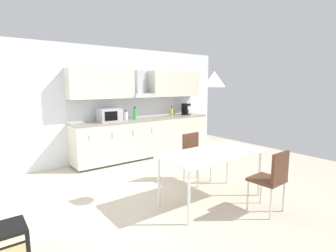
{
  "coord_description": "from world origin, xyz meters",
  "views": [
    {
      "loc": [
        -2.43,
        -3.13,
        1.73
      ],
      "look_at": [
        0.36,
        0.59,
        1.0
      ],
      "focal_mm": 28.0,
      "sensor_mm": 36.0,
      "label": 1
    }
  ],
  "objects": [
    {
      "name": "ground_plane",
      "position": [
        0.0,
        0.0,
        -0.01
      ],
      "size": [
        8.2,
        7.45,
        0.02
      ],
      "primitive_type": "cube",
      "color": "beige"
    },
    {
      "name": "wall_back",
      "position": [
        0.0,
        2.53,
        1.29
      ],
      "size": [
        6.56,
        0.1,
        2.58
      ],
      "primitive_type": "cube",
      "color": "silver",
      "rests_on": "ground_plane"
    },
    {
      "name": "kitchen_counter",
      "position": [
        0.86,
        2.18,
        0.47
      ],
      "size": [
        3.49,
        0.64,
        0.94
      ],
      "color": "#333333",
      "rests_on": "ground_plane"
    },
    {
      "name": "backsplash_tile",
      "position": [
        0.86,
        2.47,
        1.17
      ],
      "size": [
        3.47,
        0.02,
        0.47
      ],
      "primitive_type": "cube",
      "color": "silver",
      "rests_on": "kitchen_counter"
    },
    {
      "name": "upper_wall_cabinets",
      "position": [
        0.86,
        2.31,
        1.75
      ],
      "size": [
        3.47,
        0.4,
        0.65
      ],
      "color": "beige"
    },
    {
      "name": "microwave",
      "position": [
        -0.04,
        2.18,
        1.08
      ],
      "size": [
        0.48,
        0.35,
        0.28
      ],
      "color": "#ADADB2",
      "rests_on": "kitchen_counter"
    },
    {
      "name": "coffee_maker",
      "position": [
        2.16,
        2.2,
        1.09
      ],
      "size": [
        0.18,
        0.19,
        0.3
      ],
      "color": "black",
      "rests_on": "kitchen_counter"
    },
    {
      "name": "bottle_green",
      "position": [
        0.58,
        2.16,
        1.07
      ],
      "size": [
        0.08,
        0.08,
        0.3
      ],
      "color": "green",
      "rests_on": "kitchen_counter"
    },
    {
      "name": "bottle_white",
      "position": [
        0.36,
        2.19,
        1.04
      ],
      "size": [
        0.08,
        0.08,
        0.23
      ],
      "color": "white",
      "rests_on": "kitchen_counter"
    },
    {
      "name": "bottle_yellow",
      "position": [
        1.71,
        2.22,
        1.04
      ],
      "size": [
        0.07,
        0.07,
        0.25
      ],
      "color": "yellow",
      "rests_on": "kitchen_counter"
    },
    {
      "name": "dining_table",
      "position": [
        0.34,
        -0.53,
        0.7
      ],
      "size": [
        1.59,
        0.76,
        0.75
      ],
      "color": "white",
      "rests_on": "ground_plane"
    },
    {
      "name": "chair_near_right",
      "position": [
        0.7,
        -1.29,
        0.53
      ],
      "size": [
        0.42,
        0.42,
        0.87
      ],
      "color": "#4C2D1E",
      "rests_on": "ground_plane"
    },
    {
      "name": "chair_far_right",
      "position": [
        0.69,
        0.23,
        0.53
      ],
      "size": [
        0.43,
        0.43,
        0.87
      ],
      "color": "#4C2D1E",
      "rests_on": "ground_plane"
    },
    {
      "name": "pendant_lamp",
      "position": [
        0.34,
        -0.53,
        1.81
      ],
      "size": [
        0.32,
        0.32,
        0.22
      ],
      "primitive_type": "cone",
      "color": "silver"
    }
  ]
}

